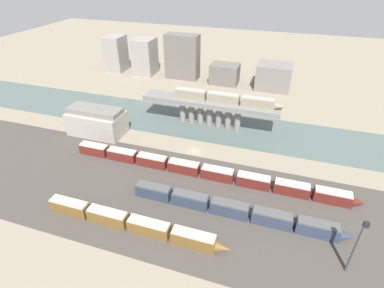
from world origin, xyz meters
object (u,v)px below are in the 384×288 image
(train_on_bridge, at_px, (227,99))
(train_yard_far, at_px, (205,171))
(train_yard_mid, at_px, (234,210))
(warehouse_building, at_px, (97,121))
(signal_tower, at_px, (356,247))
(train_yard_near, at_px, (133,223))

(train_on_bridge, bearing_deg, train_yard_far, -88.62)
(train_yard_far, bearing_deg, train_yard_mid, -48.34)
(warehouse_building, distance_m, signal_tower, 89.08)
(train_yard_near, relative_size, train_yard_mid, 0.86)
(warehouse_building, xyz_separation_m, signal_tower, (82.29, -34.03, 2.50))
(train_on_bridge, relative_size, train_yard_mid, 0.75)
(signal_tower, bearing_deg, train_on_bridge, 125.81)
(train_on_bridge, bearing_deg, train_yard_mid, -74.43)
(train_yard_far, height_order, warehouse_building, warehouse_building)
(train_yard_near, bearing_deg, warehouse_building, 132.10)
(train_yard_near, xyz_separation_m, train_yard_far, (10.80, 25.18, -0.07))
(train_yard_far, distance_m, warehouse_building, 46.79)
(train_on_bridge, xyz_separation_m, train_yard_mid, (12.39, -44.48, -10.18))
(train_yard_mid, distance_m, train_yard_far, 17.50)
(train_yard_mid, height_order, train_yard_far, train_yard_mid)
(signal_tower, bearing_deg, train_yard_mid, 162.04)
(train_yard_mid, distance_m, signal_tower, 27.57)
(train_yard_far, bearing_deg, train_on_bridge, 91.38)
(train_yard_mid, bearing_deg, signal_tower, -17.96)
(train_yard_mid, bearing_deg, train_on_bridge, 105.57)
(train_yard_mid, distance_m, warehouse_building, 62.22)
(train_yard_far, relative_size, signal_tower, 6.03)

